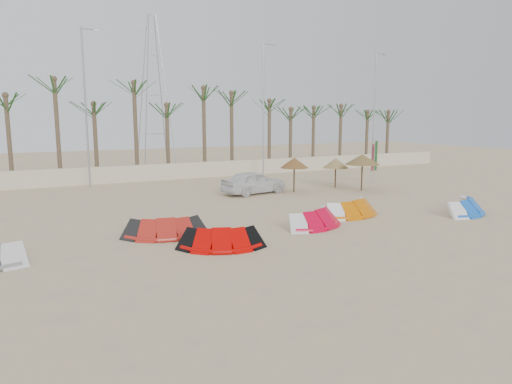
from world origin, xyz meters
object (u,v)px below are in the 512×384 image
kite_orange (349,206)px  car (254,182)px  kite_blue (460,205)px  parasol_mid (362,159)px  kite_red_mid (218,236)px  kite_red_left (163,226)px  parasol_left (294,163)px  parasol_right (336,163)px  kite_red_right (312,216)px

kite_orange → car: 8.25m
kite_blue → parasol_mid: (0.38, 8.24, 1.72)m
kite_red_mid → parasol_mid: bearing=30.3°
kite_red_left → kite_blue: bearing=-9.8°
kite_orange → car: bearing=99.6°
kite_red_mid → car: bearing=56.5°
kite_red_mid → parasol_left: parasol_left is taller
kite_blue → parasol_right: 10.30m
kite_red_mid → kite_red_right: size_ratio=0.96×
kite_blue → parasol_right: (-0.36, 10.20, 1.33)m
kite_red_left → kite_blue: 15.42m
parasol_left → car: bearing=166.7°
kite_blue → car: bearing=123.0°
kite_orange → parasol_right: size_ratio=1.84×
kite_red_left → parasol_mid: (15.58, 5.62, 1.72)m
parasol_right → kite_orange: bearing=-123.0°
kite_red_mid → kite_red_right: bearing=13.7°
parasol_left → car: 3.06m
kite_orange → parasol_right: bearing=57.0°
car → kite_orange: bearing=179.4°
kite_orange → parasol_left: 7.76m
parasol_left → kite_orange: bearing=-100.3°
kite_blue → parasol_mid: size_ratio=1.54×
kite_red_mid → parasol_mid: parasol_mid is taller
kite_red_left → parasol_left: bearing=33.1°
kite_red_left → parasol_left: size_ratio=1.58×
kite_red_right → kite_orange: same height
parasol_left → parasol_mid: 4.76m
car → parasol_mid: bearing=-117.6°
kite_red_mid → kite_blue: 13.81m
car → kite_red_mid: bearing=136.3°
parasol_right → car: 6.54m
parasol_left → parasol_mid: parasol_mid is taller
parasol_left → parasol_right: parasol_left is taller
kite_red_mid → kite_orange: same height
kite_red_right → car: (1.73, 9.27, 0.34)m
kite_red_right → parasol_right: bearing=47.6°
parasol_right → kite_red_mid: bearing=-142.7°
parasol_left → parasol_right: (3.73, 0.35, -0.22)m
parasol_mid → parasol_right: parasol_mid is taller
kite_blue → parasol_mid: parasol_mid is taller
kite_red_right → parasol_left: 9.83m
parasol_right → kite_blue: bearing=-88.0°
kite_red_left → kite_red_mid: bearing=-62.7°
kite_red_left → parasol_mid: 16.65m
parasol_mid → kite_red_mid: bearing=-149.7°
kite_blue → parasol_left: (-4.09, 9.85, 1.56)m
kite_orange → kite_red_mid: bearing=-163.8°
parasol_mid → parasol_right: bearing=110.8°
kite_red_left → parasol_mid: parasol_mid is taller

